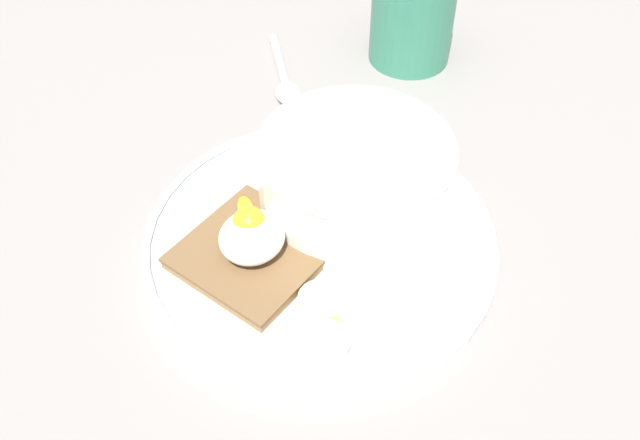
# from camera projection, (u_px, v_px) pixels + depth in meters

# --- Properties ---
(ground_plane) EXTENTS (1.20, 1.20, 0.02)m
(ground_plane) POSITION_uv_depth(u_px,v_px,m) (320.00, 255.00, 0.55)
(ground_plane) COLOR gray
(ground_plane) RESTS_ON ground
(plate) EXTENTS (0.27, 0.27, 0.02)m
(plate) POSITION_uv_depth(u_px,v_px,m) (320.00, 240.00, 0.54)
(plate) COLOR white
(plate) RESTS_ON ground_plane
(oatmeal_bowl) EXTENTS (0.15, 0.15, 0.06)m
(oatmeal_bowl) POSITION_uv_depth(u_px,v_px,m) (355.00, 174.00, 0.54)
(oatmeal_bowl) COLOR white
(oatmeal_bowl) RESTS_ON plate
(toast_slice) EXTENTS (0.12, 0.12, 0.01)m
(toast_slice) POSITION_uv_depth(u_px,v_px,m) (254.00, 253.00, 0.52)
(toast_slice) COLOR brown
(toast_slice) RESTS_ON plate
(poached_egg) EXTENTS (0.07, 0.06, 0.03)m
(poached_egg) POSITION_uv_depth(u_px,v_px,m) (251.00, 234.00, 0.51)
(poached_egg) COLOR white
(poached_egg) RESTS_ON toast_slice
(banana_slice_front) EXTENTS (0.05, 0.05, 0.01)m
(banana_slice_front) POSITION_uv_depth(u_px,v_px,m) (322.00, 302.00, 0.49)
(banana_slice_front) COLOR beige
(banana_slice_front) RESTS_ON plate
(banana_slice_left) EXTENTS (0.04, 0.05, 0.02)m
(banana_slice_left) POSITION_uv_depth(u_px,v_px,m) (325.00, 342.00, 0.47)
(banana_slice_left) COLOR beige
(banana_slice_left) RESTS_ON plate
(banana_slice_back) EXTENTS (0.04, 0.04, 0.01)m
(banana_slice_back) POSITION_uv_depth(u_px,v_px,m) (361.00, 311.00, 0.48)
(banana_slice_back) COLOR #F3EDC7
(banana_slice_back) RESTS_ON plate
(coffee_mug) EXTENTS (0.12, 0.08, 0.10)m
(coffee_mug) POSITION_uv_depth(u_px,v_px,m) (414.00, 12.00, 0.68)
(coffee_mug) COLOR #388765
(coffee_mug) RESTS_ON ground_plane
(spoon) EXTENTS (0.11, 0.07, 0.01)m
(spoon) POSITION_uv_depth(u_px,v_px,m) (284.00, 78.00, 0.69)
(spoon) COLOR silver
(spoon) RESTS_ON ground_plane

